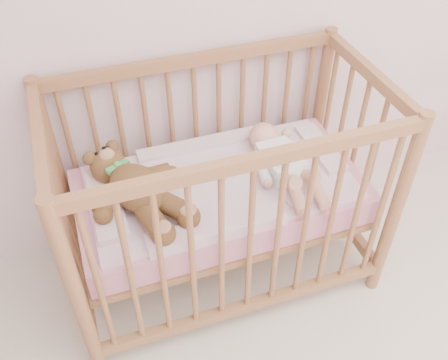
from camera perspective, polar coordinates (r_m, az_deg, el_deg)
name	(u,v)px	position (r m, az deg, el deg)	size (l,w,h in m)	color
crib	(220,193)	(2.16, -0.44, -1.51)	(1.36, 0.76, 1.00)	#9E6D43
mattress	(220,196)	(2.17, -0.43, -1.80)	(1.22, 0.62, 0.13)	pink
blanket	(220,183)	(2.12, -0.44, -0.34)	(1.10, 0.58, 0.06)	#E49DBC
baby	(281,159)	(2.14, 6.54, 2.40)	(0.28, 0.58, 0.14)	white
teddy_bear	(138,190)	(1.99, -9.81, -1.14)	(0.42, 0.60, 0.17)	brown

